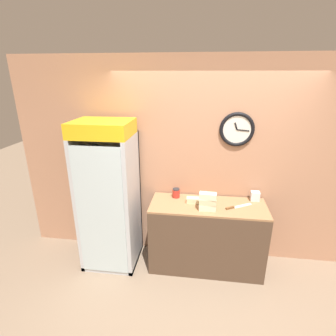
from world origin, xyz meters
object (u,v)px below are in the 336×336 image
at_px(beverage_cooler, 110,189).
at_px(napkin_dispenser, 255,196).
at_px(sandwich_flat_left, 194,200).
at_px(condiment_jar, 176,193).
at_px(sandwich_stack_middle, 208,202).
at_px(chefs_knife, 235,207).
at_px(sandwich_stack_bottom, 207,207).
at_px(sandwich_stack_top, 208,196).

xyz_separation_m(beverage_cooler, napkin_dispenser, (1.87, 0.20, -0.08)).
distance_m(sandwich_flat_left, condiment_jar, 0.28).
bearing_deg(sandwich_stack_middle, chefs_knife, 17.40).
height_order(sandwich_flat_left, condiment_jar, condiment_jar).
bearing_deg(sandwich_flat_left, sandwich_stack_middle, -45.31).
xyz_separation_m(beverage_cooler, condiment_jar, (0.85, 0.16, -0.08)).
distance_m(sandwich_stack_bottom, sandwich_stack_middle, 0.07).
height_order(sandwich_stack_top, chefs_knife, sandwich_stack_top).
xyz_separation_m(sandwich_stack_bottom, sandwich_stack_middle, (0.00, 0.00, 0.07)).
bearing_deg(sandwich_stack_top, beverage_cooler, 173.69).
bearing_deg(sandwich_stack_bottom, beverage_cooler, 173.69).
relative_size(sandwich_stack_middle, sandwich_flat_left, 1.06).
height_order(sandwich_stack_top, sandwich_flat_left, sandwich_stack_top).
relative_size(beverage_cooler, chefs_knife, 5.75).
bearing_deg(sandwich_flat_left, chefs_knife, -6.69).
relative_size(sandwich_stack_bottom, napkin_dispenser, 1.71).
bearing_deg(chefs_knife, sandwich_stack_bottom, -162.60).
bearing_deg(beverage_cooler, sandwich_flat_left, 1.44).
bearing_deg(sandwich_stack_bottom, condiment_jar, 143.94).
xyz_separation_m(sandwich_flat_left, condiment_jar, (-0.24, 0.13, 0.03)).
bearing_deg(condiment_jar, sandwich_stack_top, -36.06).
height_order(beverage_cooler, sandwich_stack_top, beverage_cooler).
height_order(beverage_cooler, napkin_dispenser, beverage_cooler).
bearing_deg(chefs_knife, sandwich_stack_middle, -162.60).
relative_size(sandwich_stack_middle, condiment_jar, 1.64).
relative_size(beverage_cooler, sandwich_stack_middle, 9.68).
distance_m(sandwich_stack_middle, napkin_dispenser, 0.70).
xyz_separation_m(sandwich_stack_top, chefs_knife, (0.34, 0.11, -0.18)).
xyz_separation_m(sandwich_stack_top, napkin_dispenser, (0.61, 0.34, -0.13)).
xyz_separation_m(chefs_knife, condiment_jar, (-0.75, 0.19, 0.05)).
bearing_deg(chefs_knife, sandwich_flat_left, 173.31).
bearing_deg(beverage_cooler, sandwich_stack_middle, -6.31).
height_order(beverage_cooler, sandwich_flat_left, beverage_cooler).
xyz_separation_m(sandwich_stack_top, sandwich_flat_left, (-0.17, 0.17, -0.15)).
xyz_separation_m(chefs_knife, napkin_dispenser, (0.27, 0.23, 0.05)).
distance_m(sandwich_stack_middle, sandwich_flat_left, 0.25).
bearing_deg(sandwich_stack_middle, sandwich_stack_bottom, 0.00).
bearing_deg(sandwich_flat_left, condiment_jar, 151.82).
bearing_deg(sandwich_stack_bottom, sandwich_flat_left, 134.69).
bearing_deg(sandwich_stack_top, sandwich_stack_middle, 0.00).
distance_m(sandwich_stack_middle, chefs_knife, 0.37).
distance_m(chefs_knife, condiment_jar, 0.78).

